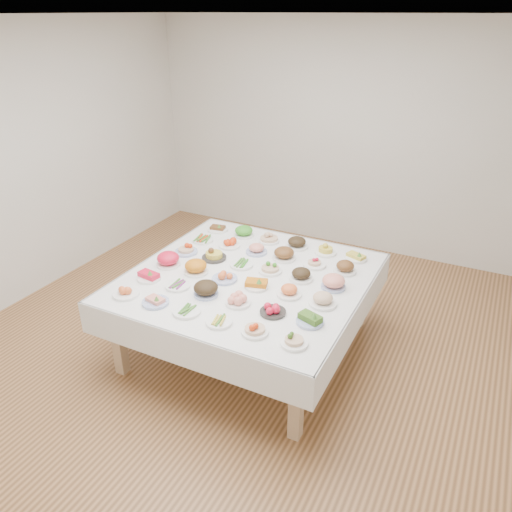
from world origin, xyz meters
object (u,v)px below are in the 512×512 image
at_px(display_table, 248,283).
at_px(dish_18, 186,247).
at_px(dish_0, 126,292).
at_px(dish_35, 356,256).

distance_m(display_table, dish_18, 0.77).
bearing_deg(dish_0, dish_35, 45.08).
relative_size(dish_0, dish_18, 0.93).
bearing_deg(dish_35, display_table, -134.99).
distance_m(dish_0, dish_35, 2.08).
xyz_separation_m(dish_18, dish_35, (1.48, 0.60, -0.02)).
height_order(dish_0, dish_18, dish_18).
relative_size(dish_0, dish_35, 1.04).
height_order(display_table, dish_18, dish_18).
distance_m(dish_0, dish_18, 0.88).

